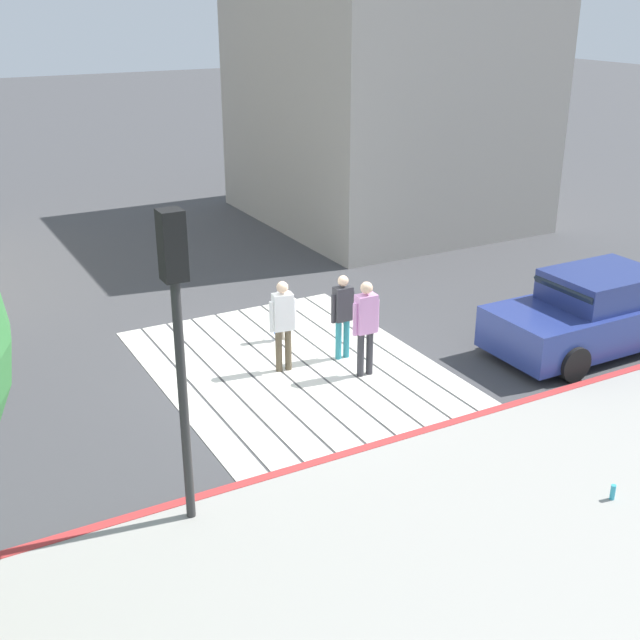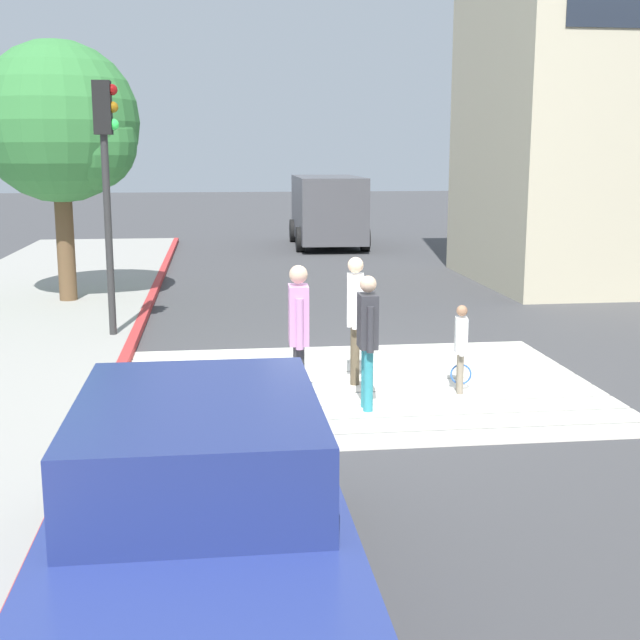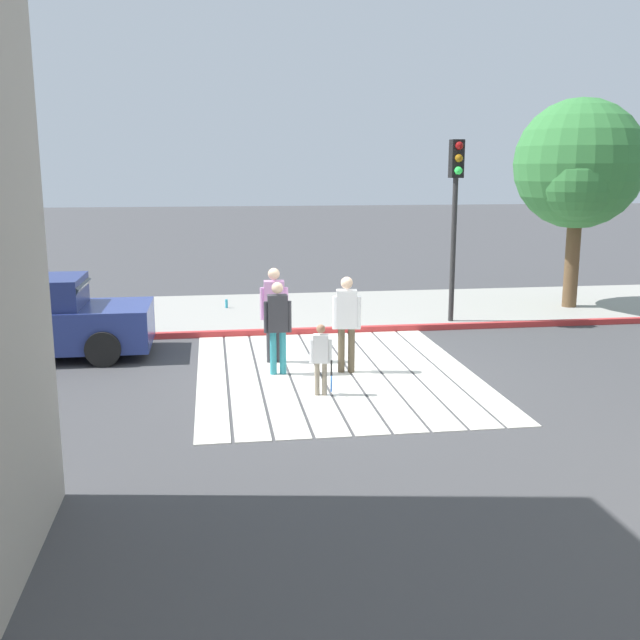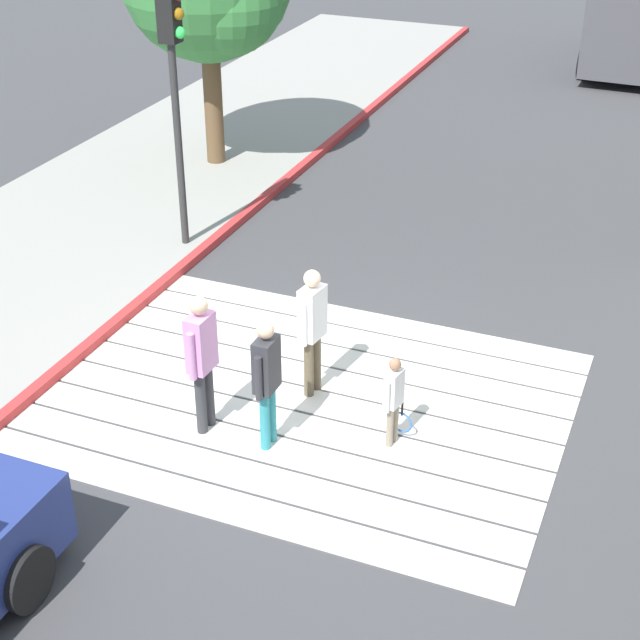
{
  "view_description": "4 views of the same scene",
  "coord_description": "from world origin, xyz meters",
  "px_view_note": "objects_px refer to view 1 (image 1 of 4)",
  "views": [
    {
      "loc": [
        -12.25,
        6.16,
        6.52
      ],
      "look_at": [
        -0.38,
        -0.35,
        1.03
      ],
      "focal_mm": 45.63,
      "sensor_mm": 36.0,
      "label": 1
    },
    {
      "loc": [
        -1.86,
        -10.9,
        3.1
      ],
      "look_at": [
        -0.57,
        -0.48,
        1.04
      ],
      "focal_mm": 47.62,
      "sensor_mm": 36.0,
      "label": 2
    },
    {
      "loc": [
        12.56,
        -2.13,
        3.61
      ],
      "look_at": [
        0.29,
        -0.32,
        1.04
      ],
      "focal_mm": 41.24,
      "sensor_mm": 36.0,
      "label": 3
    },
    {
      "loc": [
        4.04,
        -9.41,
        7.0
      ],
      "look_at": [
        -0.02,
        0.47,
        0.92
      ],
      "focal_mm": 54.87,
      "sensor_mm": 36.0,
      "label": 4
    }
  ],
  "objects_px": {
    "car_parked_near_curb": "(595,313)",
    "pedestrian_adult_trailing": "(366,322)",
    "pedestrian_adult_side": "(343,311)",
    "water_bottle": "(613,492)",
    "pedestrian_child_with_racket": "(283,309)",
    "traffic_light_corner": "(176,308)",
    "pedestrian_adult_lead": "(283,320)"
  },
  "relations": [
    {
      "from": "car_parked_near_curb",
      "to": "pedestrian_adult_trailing",
      "type": "height_order",
      "value": "pedestrian_adult_trailing"
    },
    {
      "from": "car_parked_near_curb",
      "to": "pedestrian_adult_side",
      "type": "xyz_separation_m",
      "value": [
        1.94,
        4.52,
        0.24
      ]
    },
    {
      "from": "pedestrian_adult_lead",
      "to": "car_parked_near_curb",
      "type": "bearing_deg",
      "value": -109.15
    },
    {
      "from": "water_bottle",
      "to": "pedestrian_adult_lead",
      "type": "height_order",
      "value": "pedestrian_adult_lead"
    },
    {
      "from": "water_bottle",
      "to": "pedestrian_adult_lead",
      "type": "relative_size",
      "value": 0.13
    },
    {
      "from": "car_parked_near_curb",
      "to": "pedestrian_adult_lead",
      "type": "xyz_separation_m",
      "value": [
        1.99,
        5.74,
        0.28
      ]
    },
    {
      "from": "pedestrian_adult_lead",
      "to": "water_bottle",
      "type": "bearing_deg",
      "value": -161.53
    },
    {
      "from": "water_bottle",
      "to": "pedestrian_adult_trailing",
      "type": "bearing_deg",
      "value": 8.82
    },
    {
      "from": "water_bottle",
      "to": "pedestrian_child_with_racket",
      "type": "xyz_separation_m",
      "value": [
        7.28,
        1.36,
        0.42
      ]
    },
    {
      "from": "water_bottle",
      "to": "pedestrian_child_with_racket",
      "type": "relative_size",
      "value": 0.19
    },
    {
      "from": "car_parked_near_curb",
      "to": "water_bottle",
      "type": "height_order",
      "value": "car_parked_near_curb"
    },
    {
      "from": "car_parked_near_curb",
      "to": "pedestrian_adult_trailing",
      "type": "bearing_deg",
      "value": 76.28
    },
    {
      "from": "car_parked_near_curb",
      "to": "water_bottle",
      "type": "relative_size",
      "value": 19.58
    },
    {
      "from": "pedestrian_adult_trailing",
      "to": "car_parked_near_curb",
      "type": "bearing_deg",
      "value": -103.72
    },
    {
      "from": "pedestrian_adult_trailing",
      "to": "pedestrian_child_with_racket",
      "type": "relative_size",
      "value": 1.53
    },
    {
      "from": "car_parked_near_curb",
      "to": "traffic_light_corner",
      "type": "relative_size",
      "value": 1.02
    },
    {
      "from": "pedestrian_adult_lead",
      "to": "pedestrian_adult_side",
      "type": "height_order",
      "value": "pedestrian_adult_lead"
    },
    {
      "from": "water_bottle",
      "to": "pedestrian_adult_lead",
      "type": "xyz_separation_m",
      "value": [
        5.99,
        2.0,
        0.79
      ]
    },
    {
      "from": "water_bottle",
      "to": "pedestrian_adult_trailing",
      "type": "height_order",
      "value": "pedestrian_adult_trailing"
    },
    {
      "from": "traffic_light_corner",
      "to": "pedestrian_adult_trailing",
      "type": "height_order",
      "value": "traffic_light_corner"
    },
    {
      "from": "pedestrian_adult_side",
      "to": "water_bottle",
      "type": "bearing_deg",
      "value": -172.53
    },
    {
      "from": "water_bottle",
      "to": "pedestrian_adult_lead",
      "type": "bearing_deg",
      "value": 18.47
    },
    {
      "from": "traffic_light_corner",
      "to": "pedestrian_adult_trailing",
      "type": "xyz_separation_m",
      "value": [
        2.68,
        -4.35,
        -1.99
      ]
    },
    {
      "from": "pedestrian_adult_lead",
      "to": "pedestrian_child_with_racket",
      "type": "distance_m",
      "value": 1.49
    },
    {
      "from": "traffic_light_corner",
      "to": "car_parked_near_curb",
      "type": "bearing_deg",
      "value": -79.92
    },
    {
      "from": "traffic_light_corner",
      "to": "water_bottle",
      "type": "xyz_separation_m",
      "value": [
        -2.42,
        -5.14,
        -2.81
      ]
    },
    {
      "from": "car_parked_near_curb",
      "to": "pedestrian_adult_side",
      "type": "height_order",
      "value": "pedestrian_adult_side"
    },
    {
      "from": "car_parked_near_curb",
      "to": "traffic_light_corner",
      "type": "distance_m",
      "value": 9.31
    },
    {
      "from": "water_bottle",
      "to": "pedestrian_adult_trailing",
      "type": "xyz_separation_m",
      "value": [
        5.1,
        0.79,
        0.82
      ]
    },
    {
      "from": "car_parked_near_curb",
      "to": "pedestrian_adult_side",
      "type": "relative_size",
      "value": 2.58
    },
    {
      "from": "car_parked_near_curb",
      "to": "water_bottle",
      "type": "distance_m",
      "value": 5.5
    },
    {
      "from": "water_bottle",
      "to": "pedestrian_child_with_racket",
      "type": "distance_m",
      "value": 7.42
    }
  ]
}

